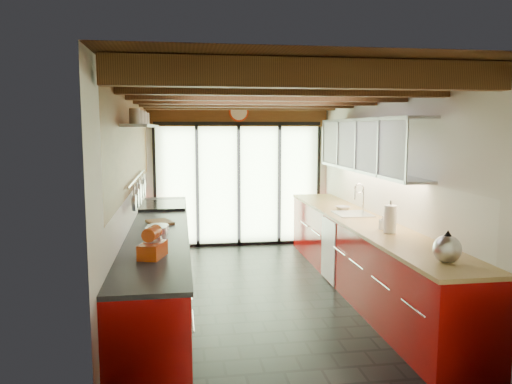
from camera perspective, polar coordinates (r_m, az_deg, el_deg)
ground at (r=6.38m, az=0.95°, el=-11.66°), size 5.50×5.50×0.00m
room_shell at (r=6.04m, az=0.98°, el=3.32°), size 5.50×5.50×5.50m
ceiling_beams at (r=6.41m, az=0.42°, el=10.78°), size 3.14×5.06×4.90m
glass_door at (r=8.71m, az=-1.99°, el=4.59°), size 2.95×0.10×2.90m
left_counter at (r=6.17m, az=-10.92°, el=-7.99°), size 0.68×5.00×0.92m
range_stove at (r=7.57m, az=-10.50°, el=-5.03°), size 0.66×0.90×0.97m
right_counter at (r=6.57m, az=12.06°, el=-7.06°), size 0.68×5.00×0.92m
sink_assembly at (r=6.84m, az=11.10°, el=-2.19°), size 0.45×0.52×0.43m
upper_cabinets_right at (r=6.71m, az=12.73°, el=5.22°), size 0.34×3.00×3.00m
left_wall_fixtures at (r=6.15m, az=-12.97°, el=5.00°), size 0.28×2.60×0.96m
stand_mixer at (r=4.59m, az=-11.74°, el=-5.95°), size 0.27×0.36×0.29m
pot_large at (r=5.26m, az=-11.34°, el=-4.70°), size 0.25×0.25×0.14m
pot_small at (r=5.64m, az=-11.16°, el=-4.16°), size 0.26×0.26×0.09m
cutting_board at (r=6.20m, az=-10.93°, el=-3.41°), size 0.37×0.43×0.03m
kettle at (r=4.66m, az=21.01°, el=-5.92°), size 0.29×0.33×0.29m
paper_towel at (r=5.70m, az=15.09°, el=-3.05°), size 0.15×0.15×0.37m
soap_bottle at (r=5.90m, az=14.27°, el=-3.39°), size 0.09×0.09×0.16m
bowl at (r=7.22m, az=9.86°, el=-1.79°), size 0.24×0.24×0.05m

